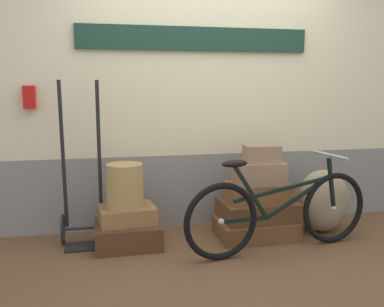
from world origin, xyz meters
The scene contains 13 objects.
ground centered at (0.00, 0.00, -0.03)m, with size 10.18×5.20×0.06m, color brown.
station_building centered at (0.01, 0.85, 1.26)m, with size 8.18×0.74×2.52m.
suitcase_0 centered at (-0.82, 0.32, 0.10)m, with size 0.56×0.47×0.20m, color #4C2D19.
suitcase_1 centered at (-0.82, 0.35, 0.27)m, with size 0.47×0.37×0.14m, color olive.
suitcase_2 centered at (0.34, 0.30, 0.08)m, with size 0.70×0.48×0.16m, color brown.
suitcase_3 centered at (0.38, 0.35, 0.24)m, with size 0.68×0.48×0.17m, color brown.
suitcase_4 centered at (0.37, 0.33, 0.41)m, with size 0.57×0.35×0.17m, color brown.
suitcase_5 centered at (0.36, 0.30, 0.59)m, with size 0.44×0.29×0.20m, color #937051.
suitcase_6 centered at (0.38, 0.30, 0.77)m, with size 0.31×0.21×0.15m, color #937051.
wicker_basket centered at (-0.83, 0.32, 0.53)m, with size 0.31×0.31×0.37m, color #A8844C.
luggage_trolley centered at (-1.18, 0.44, 0.35)m, with size 0.38×0.35×1.42m.
burlap_sack centered at (1.01, 0.31, 0.30)m, with size 0.49×0.42×0.59m, color #9E8966.
bicycle centered at (0.41, -0.07, 0.34)m, with size 1.69×0.46×0.80m.
Camera 1 is at (-1.02, -3.26, 1.37)m, focal length 40.07 mm.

